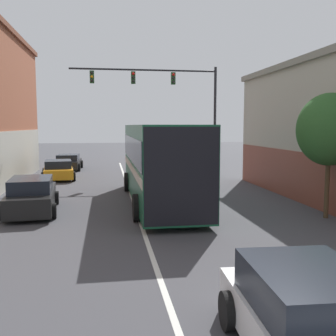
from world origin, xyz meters
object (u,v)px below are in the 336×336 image
Objects in this scene: bus at (159,159)px; parked_car_left_mid at (32,196)px; parked_car_left_near at (69,162)px; hatchback_foreground at (314,324)px; parked_car_left_far at (58,170)px; street_tree_near at (330,130)px; traffic_signal_gantry at (170,94)px.

parked_car_left_mid is at bearing 102.00° from bus.
bus is 2.32× the size of parked_car_left_mid.
bus is at bearing -158.58° from parked_car_left_near.
hatchback_foreground is 27.34m from parked_car_left_near.
street_tree_near reaches higher than parked_car_left_far.
parked_car_left_far is (-0.12, -5.58, 0.01)m from parked_car_left_near.
traffic_signal_gantry is at bearing -123.90° from parked_car_left_near.
parked_car_left_far is 8.92m from traffic_signal_gantry.
bus reaches higher than hatchback_foreground.
street_tree_near is at bearing -145.16° from parked_car_left_far.
parked_car_left_far is 17.11m from street_tree_near.
parked_car_left_near is (-5.88, 26.71, -0.08)m from hatchback_foreground.
bus is 1.08× the size of traffic_signal_gantry.
hatchback_foreground is 0.43× the size of traffic_signal_gantry.
traffic_signal_gantry is at bearing -0.89° from hatchback_foreground.
parked_car_left_far is (-6.00, 21.13, -0.07)m from hatchback_foreground.
street_tree_near is (11.26, -12.59, 2.71)m from parked_car_left_far.
bus is at bearing 5.34° from hatchback_foreground.
hatchback_foreground is 1.03× the size of parked_car_left_near.
parked_car_left_near is at bearing -4.84° from parked_car_left_mid.
traffic_signal_gantry is at bearing -93.05° from parked_car_left_far.
bus is 5.58m from parked_car_left_mid.
bus is 2.53× the size of hatchback_foreground.
traffic_signal_gantry reaches higher than parked_car_left_near.
street_tree_near reaches higher than parked_car_left_mid.
hatchback_foreground is 12.69m from parked_car_left_mid.
parked_car_left_far is at bearing 131.82° from street_tree_near.
parked_car_left_near is 0.89× the size of parked_car_left_mid.
hatchback_foreground is at bearing -166.58° from parked_car_left_near.
bus is 15.32m from parked_car_left_near.
parked_car_left_near is at bearing -8.23° from parked_car_left_far.
parked_car_left_far reaches higher than parked_car_left_near.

